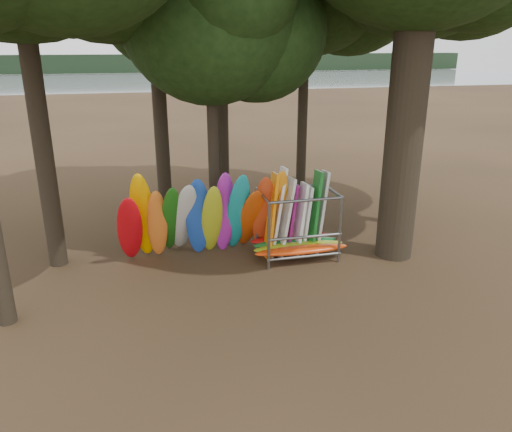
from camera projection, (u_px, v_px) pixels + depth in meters
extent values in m
plane|color=#47331E|center=(265.00, 277.00, 14.70)|extent=(120.00, 120.00, 0.00)
plane|color=gray|center=(158.00, 92.00, 69.80)|extent=(160.00, 160.00, 0.00)
cube|color=black|center=(146.00, 63.00, 115.06)|extent=(160.00, 4.00, 4.00)
cylinder|color=black|center=(30.00, 59.00, 13.60)|extent=(0.55, 0.55, 12.23)
cylinder|color=black|center=(157.00, 63.00, 18.07)|extent=(0.54, 0.54, 11.68)
cylinder|color=black|center=(220.00, 62.00, 19.97)|extent=(0.61, 0.61, 11.58)
cylinder|color=black|center=(304.00, 66.00, 19.47)|extent=(0.40, 0.40, 11.33)
cylinder|color=black|center=(212.00, 114.00, 16.09)|extent=(0.36, 0.36, 8.75)
ellipsoid|color=black|center=(209.00, 11.00, 15.08)|extent=(6.44, 6.44, 5.60)
cylinder|color=black|center=(412.00, 53.00, 17.13)|extent=(0.47, 0.47, 12.43)
cylinder|color=black|center=(413.00, 48.00, 14.17)|extent=(1.14, 1.14, 12.80)
ellipsoid|color=red|center=(130.00, 229.00, 15.18)|extent=(0.83, 1.40, 2.46)
ellipsoid|color=#F1A600|center=(143.00, 216.00, 15.43)|extent=(0.91, 1.30, 3.04)
ellipsoid|color=orange|center=(157.00, 224.00, 15.50)|extent=(0.64, 1.14, 2.52)
ellipsoid|color=#1C6515|center=(171.00, 220.00, 15.61)|extent=(0.75, 2.00, 2.75)
ellipsoid|color=silver|center=(184.00, 218.00, 15.70)|extent=(1.04, 2.14, 2.82)
ellipsoid|color=#1D48B0|center=(198.00, 217.00, 15.57)|extent=(0.86, 1.21, 2.83)
ellipsoid|color=#ABB91F|center=(212.00, 220.00, 15.64)|extent=(0.70, 1.56, 2.70)
ellipsoid|color=purple|center=(224.00, 213.00, 15.79)|extent=(0.68, 1.09, 2.95)
ellipsoid|color=teal|center=(238.00, 213.00, 15.81)|extent=(0.83, 1.68, 2.98)
ellipsoid|color=#C9450E|center=(250.00, 219.00, 16.08)|extent=(0.89, 1.81, 2.47)
ellipsoid|color=#B73A17|center=(263.00, 214.00, 15.99)|extent=(0.84, 1.29, 2.80)
ellipsoid|color=orange|center=(275.00, 209.00, 16.14)|extent=(0.72, 1.74, 3.04)
ellipsoid|color=#E03D0C|center=(302.00, 250.00, 15.58)|extent=(3.04, 0.55, 0.24)
ellipsoid|color=#8FA816|center=(299.00, 246.00, 15.84)|extent=(2.97, 0.55, 0.24)
ellipsoid|color=#166326|center=(295.00, 242.00, 16.16)|extent=(2.81, 0.55, 0.24)
ellipsoid|color=#AE0E0D|center=(292.00, 238.00, 16.51)|extent=(2.84, 0.55, 0.24)
cube|color=orange|center=(271.00, 217.00, 15.65)|extent=(0.42, 0.80, 2.78)
cube|color=silver|center=(277.00, 212.00, 15.82)|extent=(0.59, 0.80, 2.91)
cube|color=silver|center=(285.00, 218.00, 15.80)|extent=(0.60, 0.81, 2.59)
cube|color=#89166A|center=(291.00, 219.00, 16.06)|extent=(0.46, 0.74, 2.35)
cube|color=white|center=(300.00, 220.00, 15.90)|extent=(0.43, 0.77, 2.41)
cube|color=white|center=(305.00, 220.00, 16.14)|extent=(0.41, 0.74, 2.24)
cube|color=#197326|center=(314.00, 213.00, 15.97)|extent=(0.40, 0.79, 2.77)
cube|color=silver|center=(320.00, 212.00, 16.14)|extent=(0.46, 0.79, 2.71)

